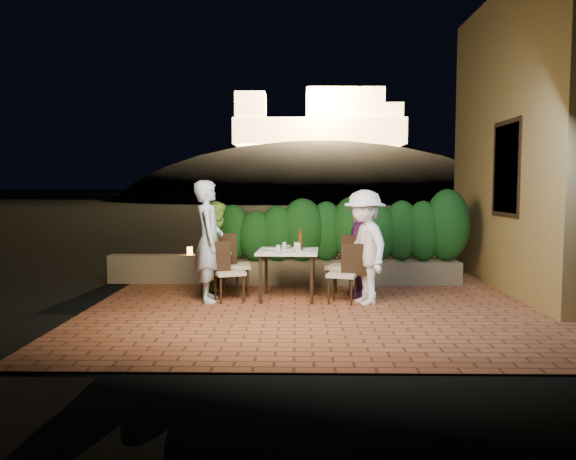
{
  "coord_description": "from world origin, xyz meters",
  "views": [
    {
      "loc": [
        -0.55,
        -7.57,
        1.73
      ],
      "look_at": [
        -0.69,
        1.0,
        1.05
      ],
      "focal_mm": 35.0,
      "sensor_mm": 36.0,
      "label": 1
    }
  ],
  "objects_px": {
    "chair_right_back": "(343,266)",
    "diner_green": "(217,248)",
    "diner_white": "(364,247)",
    "beer_bottle": "(300,239)",
    "chair_left_back": "(236,264)",
    "dining_table": "(288,275)",
    "chair_left_front": "(229,271)",
    "diner_blue": "(209,241)",
    "bowl": "(286,247)",
    "diner_purple": "(361,248)",
    "chair_right_front": "(342,273)",
    "parapet_lamp": "(190,251)"
  },
  "relations": [
    {
      "from": "beer_bottle",
      "to": "bowl",
      "type": "xyz_separation_m",
      "value": [
        -0.23,
        0.26,
        -0.15
      ]
    },
    {
      "from": "bowl",
      "to": "chair_right_front",
      "type": "distance_m",
      "value": 1.09
    },
    {
      "from": "dining_table",
      "to": "chair_left_front",
      "type": "distance_m",
      "value": 0.9
    },
    {
      "from": "bowl",
      "to": "diner_purple",
      "type": "height_order",
      "value": "diner_purple"
    },
    {
      "from": "beer_bottle",
      "to": "diner_purple",
      "type": "height_order",
      "value": "diner_purple"
    },
    {
      "from": "diner_green",
      "to": "diner_purple",
      "type": "bearing_deg",
      "value": -80.23
    },
    {
      "from": "beer_bottle",
      "to": "diner_white",
      "type": "relative_size",
      "value": 0.2
    },
    {
      "from": "chair_left_front",
      "to": "diner_green",
      "type": "bearing_deg",
      "value": 95.11
    },
    {
      "from": "chair_left_back",
      "to": "diner_green",
      "type": "relative_size",
      "value": 0.66
    },
    {
      "from": "bowl",
      "to": "diner_green",
      "type": "xyz_separation_m",
      "value": [
        -1.08,
        -0.02,
        -0.03
      ]
    },
    {
      "from": "diner_blue",
      "to": "diner_green",
      "type": "distance_m",
      "value": 0.52
    },
    {
      "from": "chair_right_back",
      "to": "diner_green",
      "type": "relative_size",
      "value": 0.65
    },
    {
      "from": "dining_table",
      "to": "chair_left_back",
      "type": "xyz_separation_m",
      "value": [
        -0.83,
        0.29,
        0.11
      ]
    },
    {
      "from": "chair_left_front",
      "to": "diner_purple",
      "type": "relative_size",
      "value": 0.6
    },
    {
      "from": "beer_bottle",
      "to": "chair_left_back",
      "type": "bearing_deg",
      "value": 167.24
    },
    {
      "from": "diner_white",
      "to": "diner_purple",
      "type": "bearing_deg",
      "value": 158.83
    },
    {
      "from": "chair_left_back",
      "to": "diner_green",
      "type": "distance_m",
      "value": 0.38
    },
    {
      "from": "bowl",
      "to": "diner_white",
      "type": "relative_size",
      "value": 0.09
    },
    {
      "from": "diner_blue",
      "to": "diner_green",
      "type": "xyz_separation_m",
      "value": [
        0.06,
        0.5,
        -0.16
      ]
    },
    {
      "from": "chair_left_front",
      "to": "diner_blue",
      "type": "bearing_deg",
      "value": 161.19
    },
    {
      "from": "diner_green",
      "to": "chair_right_back",
      "type": "bearing_deg",
      "value": -80.04
    },
    {
      "from": "bowl",
      "to": "chair_right_back",
      "type": "relative_size",
      "value": 0.16
    },
    {
      "from": "bowl",
      "to": "beer_bottle",
      "type": "bearing_deg",
      "value": -48.49
    },
    {
      "from": "dining_table",
      "to": "parapet_lamp",
      "type": "height_order",
      "value": "dining_table"
    },
    {
      "from": "chair_left_front",
      "to": "diner_blue",
      "type": "xyz_separation_m",
      "value": [
        -0.3,
        -0.01,
        0.45
      ]
    },
    {
      "from": "chair_left_back",
      "to": "diner_blue",
      "type": "relative_size",
      "value": 0.54
    },
    {
      "from": "chair_left_front",
      "to": "parapet_lamp",
      "type": "height_order",
      "value": "chair_left_front"
    },
    {
      "from": "beer_bottle",
      "to": "diner_white",
      "type": "bearing_deg",
      "value": -22.74
    },
    {
      "from": "chair_right_back",
      "to": "diner_white",
      "type": "bearing_deg",
      "value": 139.79
    },
    {
      "from": "dining_table",
      "to": "parapet_lamp",
      "type": "distance_m",
      "value": 2.26
    },
    {
      "from": "chair_right_back",
      "to": "diner_green",
      "type": "bearing_deg",
      "value": 21.12
    },
    {
      "from": "bowl",
      "to": "diner_white",
      "type": "height_order",
      "value": "diner_white"
    },
    {
      "from": "chair_left_back",
      "to": "parapet_lamp",
      "type": "xyz_separation_m",
      "value": [
        -0.94,
        1.11,
        0.08
      ]
    },
    {
      "from": "diner_white",
      "to": "diner_purple",
      "type": "height_order",
      "value": "diner_white"
    },
    {
      "from": "beer_bottle",
      "to": "chair_right_back",
      "type": "xyz_separation_m",
      "value": [
        0.67,
        0.15,
        -0.43
      ]
    },
    {
      "from": "chair_left_back",
      "to": "chair_right_back",
      "type": "height_order",
      "value": "chair_left_back"
    },
    {
      "from": "dining_table",
      "to": "bowl",
      "type": "relative_size",
      "value": 5.96
    },
    {
      "from": "chair_left_front",
      "to": "diner_white",
      "type": "height_order",
      "value": "diner_white"
    },
    {
      "from": "bowl",
      "to": "chair_left_front",
      "type": "bearing_deg",
      "value": -149.17
    },
    {
      "from": "dining_table",
      "to": "chair_right_front",
      "type": "xyz_separation_m",
      "value": [
        0.81,
        -0.27,
        0.07
      ]
    },
    {
      "from": "chair_left_back",
      "to": "chair_right_front",
      "type": "relative_size",
      "value": 1.1
    },
    {
      "from": "beer_bottle",
      "to": "chair_left_front",
      "type": "xyz_separation_m",
      "value": [
        -1.07,
        -0.24,
        -0.46
      ]
    },
    {
      "from": "diner_green",
      "to": "chair_right_front",
      "type": "bearing_deg",
      "value": -93.93
    },
    {
      "from": "chair_left_back",
      "to": "diner_white",
      "type": "relative_size",
      "value": 0.59
    },
    {
      "from": "beer_bottle",
      "to": "chair_left_front",
      "type": "height_order",
      "value": "beer_bottle"
    },
    {
      "from": "chair_left_back",
      "to": "beer_bottle",
      "type": "bearing_deg",
      "value": -19.69
    },
    {
      "from": "chair_left_front",
      "to": "chair_right_front",
      "type": "height_order",
      "value": "chair_left_front"
    },
    {
      "from": "chair_left_front",
      "to": "diner_white",
      "type": "bearing_deg",
      "value": -25.91
    },
    {
      "from": "bowl",
      "to": "diner_blue",
      "type": "bearing_deg",
      "value": -155.72
    },
    {
      "from": "dining_table",
      "to": "diner_white",
      "type": "height_order",
      "value": "diner_white"
    }
  ]
}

